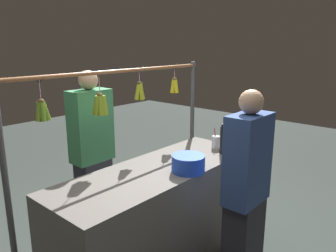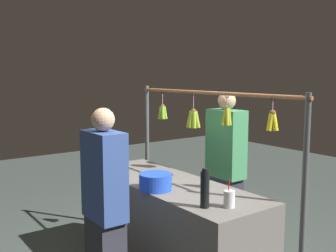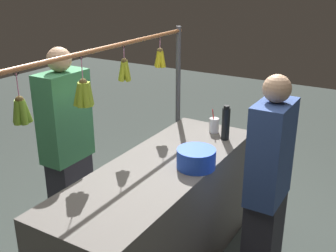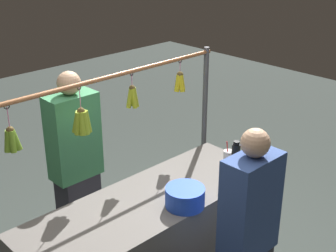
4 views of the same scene
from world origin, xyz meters
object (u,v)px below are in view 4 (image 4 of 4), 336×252
Objects in this scene: blue_bucket at (185,197)px; vendor_person at (76,172)px; customer_person at (247,246)px; drink_cup at (228,158)px; water_bottle at (235,159)px.

vendor_person is (0.20, -0.99, -0.12)m from blue_bucket.
drink_cup is at bearing -132.68° from customer_person.
water_bottle is 0.18× the size of customer_person.
drink_cup is (-0.10, -0.14, -0.07)m from water_bottle.
vendor_person is at bearing -78.39° from blue_bucket.
vendor_person is 1.04× the size of customer_person.
vendor_person is 1.51m from customer_person.
customer_person reaches higher than water_bottle.
water_bottle reaches higher than blue_bucket.
blue_bucket is 0.69m from drink_cup.
blue_bucket is 0.17× the size of customer_person.
customer_person reaches higher than drink_cup.
blue_bucket is 0.52m from customer_person.
blue_bucket is 1.32× the size of drink_cup.
vendor_person reaches higher than customer_person.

